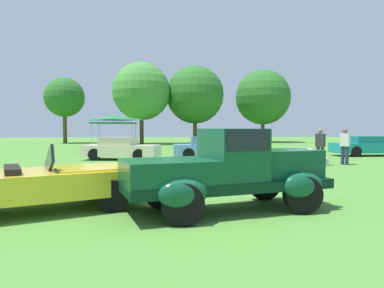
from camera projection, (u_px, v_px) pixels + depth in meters
name	position (u px, v px, depth m)	size (l,w,h in m)	color
ground_plane	(216.00, 210.00, 7.37)	(120.00, 120.00, 0.00)	#4C8433
feature_pickup_truck	(228.00, 169.00, 7.25)	(4.48, 2.69, 1.70)	black
neighbor_convertible	(42.00, 183.00, 7.25)	(4.76, 3.40, 1.40)	yellow
show_car_cream	(121.00, 149.00, 19.03)	(4.30, 2.52, 1.22)	beige
show_car_skyblue	(209.00, 148.00, 19.69)	(4.06, 1.81, 1.22)	#669EDB
show_car_teal	(369.00, 146.00, 21.71)	(4.57, 1.86, 1.22)	teal
spectator_between_cars	(320.00, 145.00, 16.19)	(0.46, 0.45, 1.69)	#383838
spectator_by_row	(345.00, 145.00, 16.43)	(0.44, 0.46, 1.69)	#283351
canopy_tent_left_field	(115.00, 119.00, 26.92)	(3.20, 3.20, 2.71)	#B7B7BC
treeline_far_left	(64.00, 97.00, 39.76)	(4.45, 4.45, 7.43)	brown
treeline_mid_left	(141.00, 91.00, 37.74)	(6.22, 6.22, 8.77)	#47331E
treeline_center	(195.00, 95.00, 39.25)	(6.42, 6.42, 8.64)	brown
treeline_mid_right	(263.00, 97.00, 42.74)	(6.64, 6.64, 8.79)	brown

